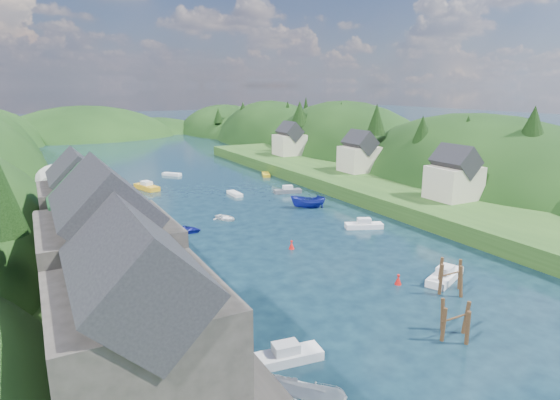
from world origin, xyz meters
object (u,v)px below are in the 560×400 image
piling_cluster_near (455,324)px  channel_buoy_far (292,245)px  piling_cluster_far (450,279)px  channel_buoy_near (398,280)px

piling_cluster_near → channel_buoy_far: 23.98m
piling_cluster_far → channel_buoy_far: size_ratio=3.34×
channel_buoy_near → channel_buoy_far: size_ratio=1.00×
channel_buoy_near → channel_buoy_far: 14.78m
piling_cluster_near → channel_buoy_far: size_ratio=3.07×
channel_buoy_near → channel_buoy_far: same height
channel_buoy_near → piling_cluster_near: bearing=-107.5°
piling_cluster_far → channel_buoy_far: (-7.40, 17.81, -0.79)m
piling_cluster_far → channel_buoy_far: 19.30m
channel_buoy_near → channel_buoy_far: bearing=106.6°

